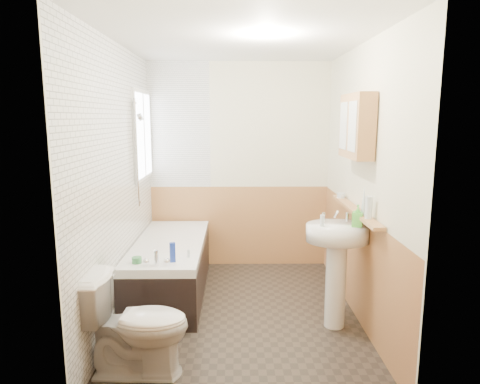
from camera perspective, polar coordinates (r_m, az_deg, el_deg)
name	(u,v)px	position (r m, az deg, el deg)	size (l,w,h in m)	color
floor	(240,313)	(4.25, 0.02, -15.81)	(2.80, 2.80, 0.00)	black
ceiling	(240,40)	(3.88, 0.03, 19.62)	(2.80, 2.80, 0.00)	white
wall_back	(239,166)	(5.27, -0.16, 3.44)	(2.20, 0.02, 2.50)	#ECE7C3
wall_front	(243,221)	(2.49, 0.41, -3.94)	(2.20, 0.02, 2.50)	#ECE7C3
wall_left	(118,184)	(4.02, -16.01, 1.00)	(0.02, 2.80, 2.50)	#ECE7C3
wall_right	(362,184)	(4.04, 15.96, 1.06)	(0.02, 2.80, 2.50)	#ECE7C3
wainscot_right	(356,263)	(4.21, 15.18, -9.07)	(0.01, 2.80, 1.00)	tan
wainscot_front	(243,339)	(2.79, 0.38, -18.96)	(2.20, 0.01, 1.00)	tan
wainscot_back	(239,226)	(5.39, -0.15, -4.54)	(2.20, 0.01, 1.00)	tan
tile_cladding_left	(120,184)	(4.01, -15.71, 1.01)	(0.01, 2.80, 2.50)	white
tile_return_back	(179,125)	(5.26, -8.17, 8.79)	(0.75, 0.01, 1.50)	white
window	(143,135)	(4.89, -12.77, 7.39)	(0.03, 0.79, 0.99)	white
bathtub	(170,266)	(4.63, -9.25, -9.73)	(0.70, 1.72, 0.71)	black
shower_riser	(138,144)	(4.48, -13.50, 6.28)	(0.10, 0.07, 1.10)	silver
toilet	(136,325)	(3.31, -13.65, -16.81)	(0.43, 0.76, 0.75)	white
sink	(337,254)	(3.86, 12.77, -8.13)	(0.55, 0.44, 1.05)	white
pine_shelf	(355,210)	(4.01, 15.08, -2.36)	(0.10, 1.36, 0.03)	tan
medicine_cabinet	(356,126)	(3.90, 15.25, 8.47)	(0.16, 0.62, 0.56)	tan
foam_can	(369,207)	(3.63, 16.78, -1.98)	(0.06, 0.06, 0.19)	silver
green_bottle	(364,200)	(3.75, 16.21, -1.07)	(0.05, 0.05, 0.25)	silver
black_jar	(341,195)	(4.50, 13.31, -0.43)	(0.08, 0.08, 0.05)	silver
soap_bottle	(357,222)	(3.75, 15.39, -3.84)	(0.08, 0.19, 0.09)	#59C647
clear_bottle	(322,221)	(3.70, 10.90, -3.77)	(0.04, 0.04, 0.10)	silver
blue_gel	(172,252)	(3.88, -8.99, -7.95)	(0.05, 0.03, 0.18)	#19339E
cream_jar	(137,260)	(3.93, -13.60, -8.81)	(0.09, 0.09, 0.05)	#388447
orange_bottle	(189,253)	(4.00, -6.87, -8.14)	(0.02, 0.02, 0.07)	silver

